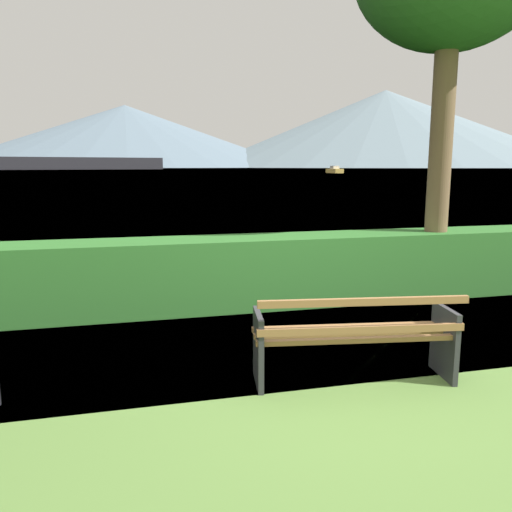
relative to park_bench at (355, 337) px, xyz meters
The scene contains 7 objects.
ground_plane 0.43m from the park_bench, 81.59° to the left, with size 1400.00×1400.00×0.00m, color #567A38.
water_surface 309.94m from the park_bench, 90.00° to the left, with size 620.00×620.00×0.00m, color #6B8EA3.
park_bench is the anchor object (origin of this frame).
hedge_row 2.83m from the park_bench, 89.82° to the left, with size 13.53×0.85×0.99m, color #2D6B28.
cargo_ship_large 272.89m from the park_bench, 100.86° to the left, with size 120.02×51.87×18.66m.
sailboat_mid 134.82m from the park_bench, 67.44° to the left, with size 2.47×6.61×1.91m.
distant_hills 573.97m from the park_bench, 82.26° to the left, with size 991.60×469.97×85.50m.
Camera 1 is at (-1.99, -4.23, 1.99)m, focal length 36.11 mm.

